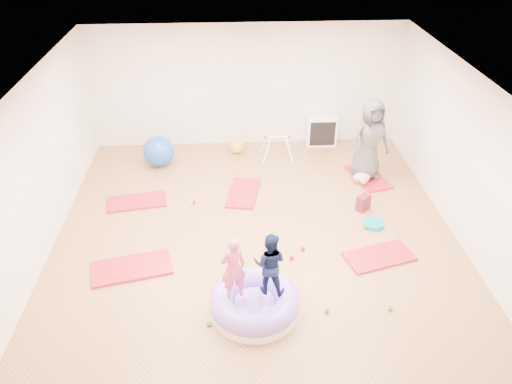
{
  "coord_description": "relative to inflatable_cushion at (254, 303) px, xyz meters",
  "views": [
    {
      "loc": [
        -0.41,
        -6.76,
        5.32
      ],
      "look_at": [
        0.0,
        0.3,
        0.9
      ],
      "focal_mm": 35.0,
      "sensor_mm": 36.0,
      "label": 1
    }
  ],
  "objects": [
    {
      "name": "infant",
      "position": [
        2.4,
        3.44,
        -0.01
      ],
      "size": [
        0.35,
        0.36,
        0.21
      ],
      "color": "#A7C0CA",
      "rests_on": "gym_mat_rear_right"
    },
    {
      "name": "gym_mat_right",
      "position": [
        2.14,
        1.09,
        -0.14
      ],
      "size": [
        1.24,
        0.86,
        0.05
      ],
      "primitive_type": "cube",
      "rotation": [
        0.0,
        0.0,
        0.28
      ],
      "color": "#D42942",
      "rests_on": "ground"
    },
    {
      "name": "child_navy",
      "position": [
        0.22,
        0.07,
        0.71
      ],
      "size": [
        0.55,
        0.48,
        0.98
      ],
      "primitive_type": "imported",
      "rotation": [
        0.0,
        0.0,
        2.89
      ],
      "color": "#0E183A",
      "rests_on": "inflatable_cushion"
    },
    {
      "name": "exercise_ball_blue",
      "position": [
        -1.84,
        4.52,
        0.18
      ],
      "size": [
        0.68,
        0.68,
        0.68
      ],
      "primitive_type": "sphere",
      "color": "#1C4DA1",
      "rests_on": "ground"
    },
    {
      "name": "gym_mat_center_back",
      "position": [
        -0.05,
        3.2,
        -0.14
      ],
      "size": [
        0.74,
        1.18,
        0.05
      ],
      "primitive_type": "cube",
      "rotation": [
        0.0,
        0.0,
        1.39
      ],
      "color": "#D42942",
      "rests_on": "ground"
    },
    {
      "name": "gym_mat_mid_left",
      "position": [
        -2.13,
        3.01,
        -0.14
      ],
      "size": [
        1.19,
        0.73,
        0.05
      ],
      "primitive_type": "cube",
      "rotation": [
        0.0,
        0.0,
        0.16
      ],
      "color": "#D42942",
      "rests_on": "ground"
    },
    {
      "name": "backpack",
      "position": [
        2.21,
        2.52,
        -0.01
      ],
      "size": [
        0.31,
        0.3,
        0.31
      ],
      "primitive_type": "cube",
      "rotation": [
        0.0,
        0.0,
        0.72
      ],
      "color": "maroon",
      "rests_on": "ground"
    },
    {
      "name": "yellow_toy",
      "position": [
        -0.14,
        -0.36,
        -0.15
      ],
      "size": [
        0.2,
        0.2,
        0.03
      ],
      "primitive_type": "cylinder",
      "color": "#EDF82E",
      "rests_on": "ground"
    },
    {
      "name": "infant_play_gym",
      "position": [
        0.77,
        4.68,
        0.2
      ],
      "size": [
        0.71,
        0.67,
        0.54
      ],
      "rotation": [
        0.0,
        0.0,
        -0.0
      ],
      "color": "white",
      "rests_on": "ground"
    },
    {
      "name": "adult_caregiver",
      "position": [
        2.54,
        3.69,
        0.73
      ],
      "size": [
        0.94,
        0.73,
        1.69
      ],
      "primitive_type": "imported",
      "rotation": [
        0.0,
        0.0,
        0.25
      ],
      "color": "#464547",
      "rests_on": "gym_mat_rear_right"
    },
    {
      "name": "room",
      "position": [
        0.13,
        1.53,
        1.24
      ],
      "size": [
        7.01,
        8.01,
        2.81
      ],
      "color": "#BD7639",
      "rests_on": "ground"
    },
    {
      "name": "exercise_ball_orange",
      "position": [
        -0.13,
        5.0,
        0.02
      ],
      "size": [
        0.36,
        0.36,
        0.36
      ],
      "primitive_type": "sphere",
      "color": "gold",
      "rests_on": "ground"
    },
    {
      "name": "balance_disc",
      "position": [
        2.27,
        1.98,
        -0.12
      ],
      "size": [
        0.37,
        0.37,
        0.08
      ],
      "primitive_type": "cylinder",
      "color": "#107C99",
      "rests_on": "ground"
    },
    {
      "name": "cube_shelf",
      "position": [
        1.87,
        5.32,
        0.18
      ],
      "size": [
        0.68,
        0.34,
        0.68
      ],
      "color": "white",
      "rests_on": "ground"
    },
    {
      "name": "child_pink",
      "position": [
        -0.29,
        -0.0,
        0.72
      ],
      "size": [
        0.43,
        0.35,
        1.01
      ],
      "primitive_type": "imported",
      "rotation": [
        0.0,
        0.0,
        3.48
      ],
      "color": "#DF5183",
      "rests_on": "inflatable_cushion"
    },
    {
      "name": "gym_mat_rear_right",
      "position": [
        2.61,
        3.68,
        -0.14
      ],
      "size": [
        0.82,
        1.22,
        0.05
      ],
      "primitive_type": "cube",
      "rotation": [
        0.0,
        0.0,
        1.83
      ],
      "color": "#D42942",
      "rests_on": "ground"
    },
    {
      "name": "ball_pit_balls",
      "position": [
        0.42,
        1.18,
        -0.12
      ],
      "size": [
        3.24,
        3.23,
        0.07
      ],
      "color": "#CC0207",
      "rests_on": "ground"
    },
    {
      "name": "gym_mat_front_left",
      "position": [
        -1.92,
        1.03,
        -0.13
      ],
      "size": [
        1.37,
        0.9,
        0.05
      ],
      "primitive_type": "cube",
      "rotation": [
        0.0,
        0.0,
        0.23
      ],
      "color": "#D42942",
      "rests_on": "ground"
    },
    {
      "name": "inflatable_cushion",
      "position": [
        0.0,
        0.0,
        0.0
      ],
      "size": [
        1.31,
        1.31,
        0.41
      ],
      "rotation": [
        0.0,
        0.0,
        0.05
      ],
      "color": "white",
      "rests_on": "ground"
    }
  ]
}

